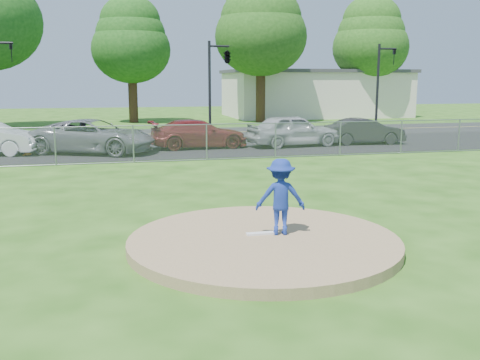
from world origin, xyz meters
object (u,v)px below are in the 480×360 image
at_px(parked_car_darkred, 199,134).
at_px(parked_car_pearl, 293,130).
at_px(tree_center, 131,40).
at_px(traffic_signal_center, 225,58).
at_px(tree_far_right, 371,38).
at_px(parked_car_gray, 94,136).
at_px(commercial_building, 315,93).
at_px(pitcher, 281,197).
at_px(tree_right, 261,24).
at_px(parked_car_charcoal, 365,131).
at_px(traffic_signal_right, 381,80).
at_px(traffic_cone, 27,148).

bearing_deg(parked_car_darkred, parked_car_pearl, -97.84).
xyz_separation_m(tree_center, traffic_signal_center, (4.97, -12.00, -1.86)).
xyz_separation_m(tree_far_right, traffic_signal_center, (-16.03, -13.00, -2.45)).
bearing_deg(parked_car_gray, commercial_building, -16.20).
distance_m(tree_center, parked_car_gray, 19.64).
distance_m(tree_center, tree_far_right, 21.03).
bearing_deg(parked_car_pearl, pitcher, 152.63).
xyz_separation_m(tree_right, parked_car_gray, (-12.63, -16.61, -6.87)).
distance_m(commercial_building, parked_car_gray, 29.98).
bearing_deg(commercial_building, traffic_signal_center, -126.94).
bearing_deg(tree_far_right, parked_car_darkred, -134.73).
relative_size(commercial_building, traffic_signal_center, 2.93).
bearing_deg(tree_far_right, tree_center, -177.27).
relative_size(parked_car_gray, parked_car_charcoal, 1.37).
bearing_deg(traffic_signal_center, commercial_building, 53.06).
xyz_separation_m(traffic_signal_right, traffic_cone, (-20.78, -6.53, -3.04)).
relative_size(tree_right, parked_car_charcoal, 2.86).
height_order(tree_far_right, traffic_cone, tree_far_right).
xyz_separation_m(tree_far_right, traffic_signal_right, (-5.76, -13.00, -3.70)).
relative_size(traffic_signal_right, pitcher, 3.63).
distance_m(traffic_signal_center, parked_car_darkred, 7.49).
relative_size(traffic_signal_center, parked_car_pearl, 1.19).
bearing_deg(tree_right, parked_car_charcoal, -86.00).
distance_m(traffic_cone, parked_car_pearl, 12.69).
bearing_deg(traffic_cone, parked_car_pearl, 1.46).
bearing_deg(traffic_signal_right, tree_right, 117.64).
distance_m(pitcher, traffic_cone, 16.82).
relative_size(traffic_cone, parked_car_darkred, 0.13).
height_order(commercial_building, parked_car_gray, commercial_building).
distance_m(tree_right, pitcher, 33.65).
xyz_separation_m(commercial_building, tree_far_right, (4.00, -3.00, 4.90)).
relative_size(commercial_building, tree_right, 1.41).
height_order(traffic_signal_center, parked_car_pearl, traffic_signal_center).
bearing_deg(commercial_building, parked_car_gray, -130.95).
bearing_deg(parked_car_gray, parked_car_charcoal, -63.27).
bearing_deg(tree_right, traffic_signal_center, -116.71).
bearing_deg(parked_car_pearl, tree_right, -17.20).
bearing_deg(pitcher, commercial_building, -100.38).
bearing_deg(parked_car_charcoal, tree_far_right, -22.88).
height_order(tree_center, parked_car_darkred, tree_center).
xyz_separation_m(tree_right, parked_car_pearl, (-2.86, -16.21, -6.84)).
xyz_separation_m(pitcher, traffic_cone, (-6.93, 15.31, -0.65)).
height_order(traffic_signal_center, parked_car_gray, traffic_signal_center).
distance_m(tree_far_right, parked_car_charcoal, 22.46).
relative_size(pitcher, parked_car_pearl, 0.33).
xyz_separation_m(commercial_building, parked_car_charcoal, (-5.87, -22.14, -1.48)).
bearing_deg(traffic_signal_right, traffic_signal_center, -180.00).
bearing_deg(parked_car_charcoal, tree_right, 8.40).
height_order(pitcher, parked_car_gray, pitcher).
xyz_separation_m(tree_right, parked_car_darkred, (-7.65, -15.83, -6.94)).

